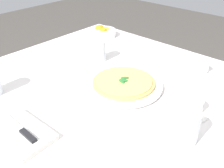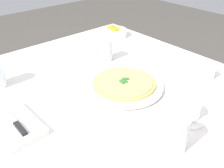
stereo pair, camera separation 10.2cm
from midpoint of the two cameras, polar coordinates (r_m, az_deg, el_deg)
The scene contains 10 objects.
dining_table at distance 1.10m, azimuth 0.04°, elevation -6.49°, with size 1.21×1.21×0.74m.
pizza_plate at distance 1.03m, azimuth 5.62°, elevation -0.42°, with size 0.33×0.33×0.02m.
pizza at distance 1.02m, azimuth 5.66°, elevation 0.23°, with size 0.26×0.26×0.02m.
coffee_cup_left_edge at distance 0.91m, azimuth 20.56°, elevation -6.14°, with size 0.13×0.13×0.06m.
coffee_cup_center_back at distance 1.18m, azimuth 23.45°, elevation 2.38°, with size 0.13×0.13×0.06m.
water_glass_far_left at distance 0.77m, azimuth 18.61°, elevation -11.46°, with size 0.07×0.07×0.12m.
water_glass_far_right at distance 1.24m, azimuth 0.85°, elevation 7.55°, with size 0.07×0.07×0.11m.
napkin_folded at distance 0.87m, azimuth -18.62°, elevation -9.08°, with size 0.22×0.14×0.02m.
dinner_knife at distance 0.87m, azimuth -18.86°, elevation -8.28°, with size 0.20×0.02×0.01m.
citrus_bowl at distance 1.56m, azimuth 2.49°, elevation 12.02°, with size 0.15×0.15×0.07m.
Camera 2 is at (-0.68, 0.53, 1.30)m, focal length 39.09 mm.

